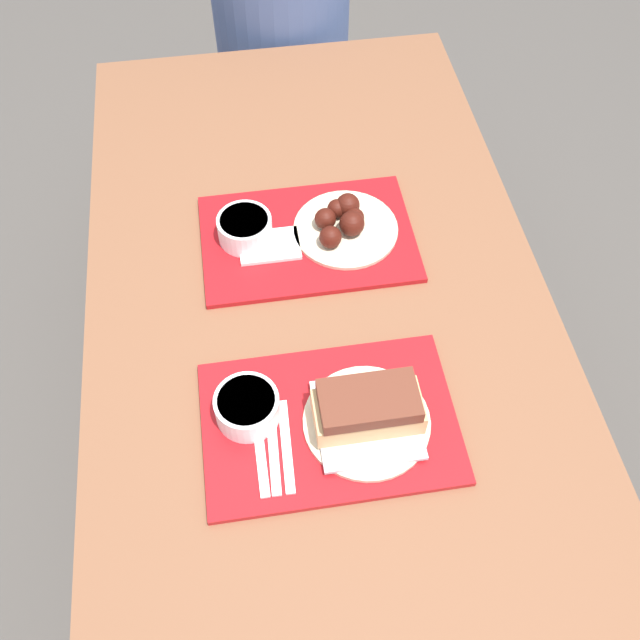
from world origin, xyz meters
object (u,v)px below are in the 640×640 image
Objects in this scene: bowl_coleslaw_far at (245,228)px; wings_plate_far at (344,223)px; bowl_coleslaw_near at (247,406)px; tray_near at (330,422)px; person_seated_across at (281,17)px; brisket_sandwich_plate at (368,412)px; tray_far at (309,238)px.

wings_plate_far is at bearing -2.53° from bowl_coleslaw_far.
bowl_coleslaw_near is 0.46m from wings_plate_far.
bowl_coleslaw_near is (-0.14, 0.03, 0.04)m from tray_near.
person_seated_across is at bearing 86.74° from tray_near.
person_seated_across is at bearing 80.71° from bowl_coleslaw_near.
tray_near is 3.93× the size of bowl_coleslaw_near.
bowl_coleslaw_far is at bearing -101.38° from person_seated_across.
person_seated_across is (0.21, 1.29, -0.09)m from bowl_coleslaw_near.
wings_plate_far is 0.90m from person_seated_across.
bowl_coleslaw_far is at bearing 177.47° from wings_plate_far.
brisket_sandwich_plate is (0.20, -0.05, 0.01)m from bowl_coleslaw_near.
tray_far is 3.93× the size of bowl_coleslaw_far.
tray_near is 1.99× the size of brisket_sandwich_plate.
brisket_sandwich_plate is at bearing -85.33° from tray_far.
tray_near is 3.93× the size of bowl_coleslaw_far.
bowl_coleslaw_near is at bearing -120.44° from wings_plate_far.
brisket_sandwich_plate is at bearing -13.06° from bowl_coleslaw_near.
person_seated_across is (0.18, 0.89, -0.09)m from bowl_coleslaw_far.
bowl_coleslaw_far reaches higher than tray_near.
wings_plate_far is (0.10, 0.43, 0.03)m from tray_near.
person_seated_across is (-0.02, 0.89, -0.08)m from wings_plate_far.
bowl_coleslaw_near is 0.16× the size of person_seated_across.
wings_plate_far is at bearing 77.13° from tray_near.
tray_far is 0.08m from wings_plate_far.
bowl_coleslaw_far is at bearing 172.77° from tray_far.
wings_plate_far is at bearing -88.50° from person_seated_across.
wings_plate_far is at bearing 85.26° from brisket_sandwich_plate.
person_seated_across reaches higher than bowl_coleslaw_far.
bowl_coleslaw_near is 1.00× the size of bowl_coleslaw_far.
bowl_coleslaw_far is (-0.10, 0.44, 0.04)m from tray_near.
person_seated_across is (0.01, 1.34, -0.10)m from brisket_sandwich_plate.
tray_near is at bearing 168.11° from brisket_sandwich_plate.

